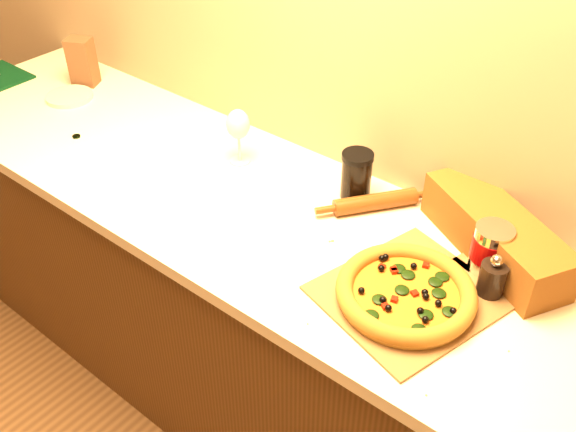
% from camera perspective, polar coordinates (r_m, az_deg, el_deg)
% --- Properties ---
extents(cabinet, '(2.80, 0.65, 0.86)m').
position_cam_1_polar(cabinet, '(2.11, -1.26, -9.79)').
color(cabinet, '#452B0E').
rests_on(cabinet, ground).
extents(countertop, '(2.84, 0.68, 0.04)m').
position_cam_1_polar(countertop, '(1.80, -1.45, -0.06)').
color(countertop, beige).
rests_on(countertop, cabinet).
extents(pizza_peel, '(0.44, 0.56, 0.01)m').
position_cam_1_polar(pizza_peel, '(1.57, 11.10, -6.73)').
color(pizza_peel, brown).
rests_on(pizza_peel, countertop).
extents(pizza, '(0.33, 0.33, 0.05)m').
position_cam_1_polar(pizza, '(1.53, 10.42, -6.72)').
color(pizza, '#BF812F').
rests_on(pizza, pizza_peel).
extents(bottle_cap, '(0.03, 0.03, 0.01)m').
position_cam_1_polar(bottle_cap, '(2.24, -18.30, 6.74)').
color(bottle_cap, black).
rests_on(bottle_cap, countertop).
extents(pepper_grinder, '(0.06, 0.06, 0.12)m').
position_cam_1_polar(pepper_grinder, '(1.58, 17.70, -5.33)').
color(pepper_grinder, black).
rests_on(pepper_grinder, countertop).
extents(rolling_pin, '(0.22, 0.29, 0.05)m').
position_cam_1_polar(rolling_pin, '(1.80, 7.77, 1.26)').
color(rolling_pin, '#532D0E').
rests_on(rolling_pin, countertop).
extents(coffee_canister, '(0.10, 0.10, 0.13)m').
position_cam_1_polar(coffee_canister, '(1.64, 17.57, -2.81)').
color(coffee_canister, silver).
rests_on(coffee_canister, countertop).
extents(bread_bag, '(0.46, 0.35, 0.12)m').
position_cam_1_polar(bread_bag, '(1.70, 17.94, -1.50)').
color(bread_bag, brown).
rests_on(bread_bag, countertop).
extents(wine_glass, '(0.07, 0.07, 0.18)m').
position_cam_1_polar(wine_glass, '(1.94, -4.45, 8.02)').
color(wine_glass, silver).
rests_on(wine_glass, countertop).
extents(paper_bag, '(0.11, 0.10, 0.18)m').
position_cam_1_polar(paper_bag, '(2.56, -17.82, 12.92)').
color(paper_bag, brown).
rests_on(paper_bag, countertop).
extents(dark_jar, '(0.09, 0.09, 0.14)m').
position_cam_1_polar(dark_jar, '(1.82, 6.10, 3.61)').
color(dark_jar, black).
rests_on(dark_jar, countertop).
extents(side_plate, '(0.21, 0.21, 0.02)m').
position_cam_1_polar(side_plate, '(2.49, -18.85, 10.01)').
color(side_plate, beige).
rests_on(side_plate, countertop).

